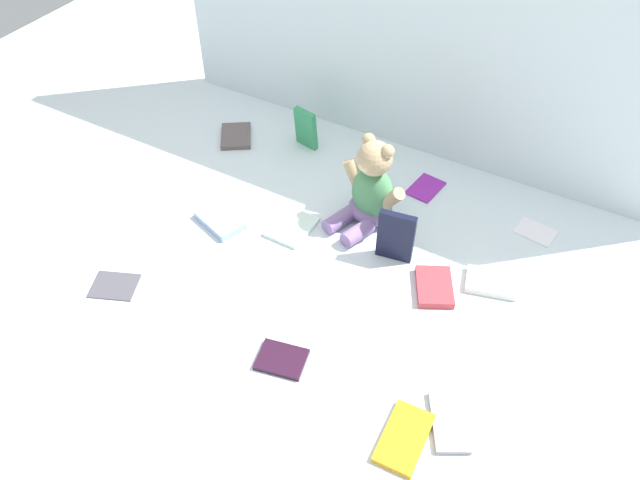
{
  "coord_description": "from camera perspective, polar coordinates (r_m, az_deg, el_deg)",
  "views": [
    {
      "loc": [
        0.52,
        -0.99,
        1.12
      ],
      "look_at": [
        0.01,
        -0.1,
        0.1
      ],
      "focal_mm": 35.28,
      "sensor_mm": 36.0,
      "label": 1
    }
  ],
  "objects": [
    {
      "name": "book_case_10",
      "position": [
        1.94,
        -7.63,
        9.33
      ],
      "size": [
        0.14,
        0.15,
        0.01
      ],
      "primitive_type": "cube",
      "rotation": [
        0.0,
        0.0,
        0.59
      ],
      "color": "#5D504F",
      "rests_on": "ground_plane"
    },
    {
      "name": "book_case_4",
      "position": [
        1.76,
        9.56,
        4.74
      ],
      "size": [
        0.09,
        0.11,
        0.01
      ],
      "primitive_type": "cube",
      "rotation": [
        0.0,
        0.0,
        6.15
      ],
      "color": "purple",
      "rests_on": "ground_plane"
    },
    {
      "name": "book_case_12",
      "position": [
        1.35,
        -3.49,
        -10.76
      ],
      "size": [
        0.12,
        0.1,
        0.01
      ],
      "primitive_type": "cube",
      "rotation": [
        0.0,
        0.0,
        1.79
      ],
      "color": "#2D1227",
      "rests_on": "ground_plane"
    },
    {
      "name": "book_case_5",
      "position": [
        1.62,
        -2.57,
        1.19
      ],
      "size": [
        0.1,
        0.12,
        0.01
      ],
      "primitive_type": "cube",
      "rotation": [
        0.0,
        0.0,
        3.13
      ],
      "color": "white",
      "rests_on": "ground_plane"
    },
    {
      "name": "book_case_2",
      "position": [
        1.3,
        11.62,
        -15.87
      ],
      "size": [
        0.12,
        0.15,
        0.01
      ],
      "primitive_type": "cube",
      "rotation": [
        0.0,
        0.0,
        3.65
      ],
      "color": "gray",
      "rests_on": "ground_plane"
    },
    {
      "name": "teddy_bear",
      "position": [
        1.59,
        4.63,
        4.38
      ],
      "size": [
        0.2,
        0.2,
        0.24
      ],
      "rotation": [
        0.0,
        0.0,
        -0.31
      ],
      "color": "#4C8C59",
      "rests_on": "ground_plane"
    },
    {
      "name": "backdrop_drape",
      "position": [
        1.72,
        9.62,
        18.72
      ],
      "size": [
        1.5,
        0.03,
        0.76
      ],
      "primitive_type": "cube",
      "color": "silver",
      "rests_on": "ground_plane"
    },
    {
      "name": "book_case_6",
      "position": [
        1.7,
        18.98,
        0.76
      ],
      "size": [
        0.1,
        0.08,
        0.01
      ],
      "primitive_type": "cube",
      "rotation": [
        0.0,
        0.0,
        1.43
      ],
      "color": "white",
      "rests_on": "ground_plane"
    },
    {
      "name": "book_case_0",
      "position": [
        1.53,
        15.26,
        -3.75
      ],
      "size": [
        0.13,
        0.11,
        0.02
      ],
      "primitive_type": "cube",
      "rotation": [
        0.0,
        0.0,
        1.84
      ],
      "color": "silver",
      "rests_on": "ground_plane"
    },
    {
      "name": "book_case_8",
      "position": [
        1.49,
        10.33,
        -4.2
      ],
      "size": [
        0.13,
        0.14,
        0.02
      ],
      "primitive_type": "cube",
      "rotation": [
        0.0,
        0.0,
        0.47
      ],
      "color": "#BE3740",
      "rests_on": "ground_plane"
    },
    {
      "name": "book_case_11",
      "position": [
        1.86,
        -1.29,
        10.07
      ],
      "size": [
        0.08,
        0.04,
        0.12
      ],
      "primitive_type": "cube",
      "rotation": [
        0.09,
        0.0,
        -0.21
      ],
      "color": "#31945A",
      "rests_on": "ground_plane"
    },
    {
      "name": "book_case_3",
      "position": [
        1.65,
        -9.07,
        1.77
      ],
      "size": [
        0.15,
        0.11,
        0.02
      ],
      "primitive_type": "cube",
      "rotation": [
        0.0,
        0.0,
        4.39
      ],
      "color": "#8EA7D9",
      "rests_on": "ground_plane"
    },
    {
      "name": "book_case_7",
      "position": [
        1.27,
        7.65,
        -17.35
      ],
      "size": [
        0.09,
        0.14,
        0.01
      ],
      "primitive_type": "cube",
      "rotation": [
        0.0,
        0.0,
        0.05
      ],
      "color": "orange",
      "rests_on": "ground_plane"
    },
    {
      "name": "book_case_1",
      "position": [
        1.51,
        6.89,
        0.32
      ],
      "size": [
        0.09,
        0.04,
        0.14
      ],
      "primitive_type": "cube",
      "rotation": [
        -0.02,
        0.0,
        0.16
      ],
      "color": "black",
      "rests_on": "ground_plane"
    },
    {
      "name": "ground_plane",
      "position": [
        1.58,
        1.44,
        -0.2
      ],
      "size": [
        3.2,
        3.2,
        0.0
      ],
      "primitive_type": "plane",
      "color": "silver"
    },
    {
      "name": "book_case_9",
      "position": [
        1.56,
        -18.16,
        -3.92
      ],
      "size": [
        0.13,
        0.12,
        0.01
      ],
      "primitive_type": "cube",
      "rotation": [
        0.0,
        0.0,
        1.97
      ],
      "color": "#4F4D56",
      "rests_on": "ground_plane"
    }
  ]
}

